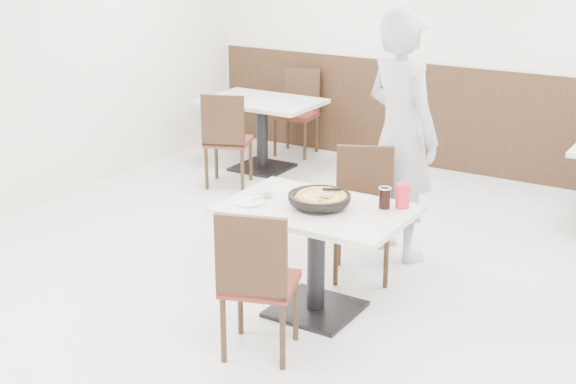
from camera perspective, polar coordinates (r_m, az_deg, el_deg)
The scene contains 19 objects.
floor at distance 5.70m, azimuth -0.13°, elevation -7.37°, with size 7.00×7.00×0.00m, color #B4B4AF.
wall_back at distance 8.38m, azimuth 12.76°, elevation 10.67°, with size 6.00×0.04×2.80m, color silver.
wainscot_back at distance 8.51m, azimuth 12.31°, elevation 4.99°, with size 5.90×0.03×1.10m, color black.
main_table at distance 5.33m, azimuth 2.01°, elevation -4.86°, with size 1.20×0.80×0.75m, color beige, non-canonical shape.
chair_near at distance 4.81m, azimuth -2.00°, elevation -6.27°, with size 0.42×0.42×0.95m, color black, non-canonical shape.
chair_far at distance 5.84m, azimuth 5.35°, elevation -1.71°, with size 0.42×0.42×0.95m, color black, non-canonical shape.
trivet at distance 5.15m, azimuth 2.05°, elevation -1.00°, with size 0.12×0.12×0.04m, color black.
pizza_pan at distance 5.17m, azimuth 2.25°, elevation -0.65°, with size 0.39×0.39×0.01m, color black.
pizza at distance 5.15m, azimuth 2.38°, elevation -0.51°, with size 0.35×0.35×0.02m, color gold.
pizza_server at distance 5.13m, azimuth 2.72°, elevation -0.23°, with size 0.07×0.09×0.00m, color silver.
napkin at distance 5.27m, azimuth -2.87°, elevation -0.73°, with size 0.15×0.15×0.00m, color white.
side_plate at distance 5.25m, azimuth -2.72°, elevation -0.72°, with size 0.19×0.19×0.01m, color white.
fork at distance 5.31m, azimuth -1.86°, elevation -0.40°, with size 0.02×0.18×0.00m, color silver.
cola_glass at distance 5.18m, azimuth 6.88°, elevation -0.46°, with size 0.07×0.07×0.13m, color black.
red_cup at distance 5.20m, azimuth 8.15°, elevation -0.26°, with size 0.09×0.09×0.16m, color red.
diner_person at distance 6.14m, azimuth 8.05°, elevation 4.00°, with size 0.70×0.46×1.93m, color #A8A7AC.
bg_table_left at distance 8.46m, azimuth -1.85°, elevation 4.10°, with size 1.20×0.80×0.75m, color beige, non-canonical shape.
bg_chair_left_near at distance 7.92m, azimuth -4.26°, elevation 3.80°, with size 0.42×0.42×0.95m, color black, non-canonical shape.
bg_chair_left_far at distance 8.98m, azimuth 0.58°, elevation 5.64°, with size 0.42×0.42×0.95m, color black, non-canonical shape.
Camera 1 is at (2.69, -4.36, 2.50)m, focal length 50.00 mm.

